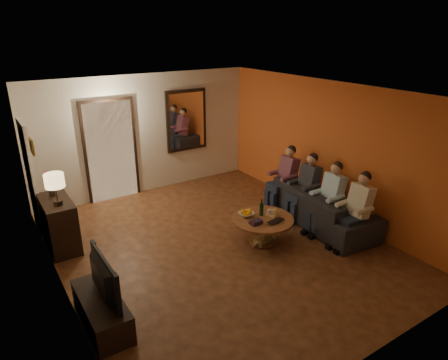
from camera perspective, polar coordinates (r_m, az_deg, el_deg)
floor at (r=6.94m, az=-0.74°, el=-9.37°), size 5.00×6.00×0.01m
ceiling at (r=6.04m, az=-0.86°, el=12.37°), size 5.00×6.00×0.01m
back_wall at (r=8.94m, az=-11.17°, el=6.39°), size 5.00×0.02×2.60m
front_wall at (r=4.39m, az=20.99°, el=-10.88°), size 5.00×0.02×2.60m
left_wall at (r=5.57m, az=-23.17°, el=-4.23°), size 0.02×6.00×2.60m
right_wall at (r=7.92m, az=14.73°, el=4.17°), size 0.02×6.00×2.60m
orange_accent at (r=7.92m, az=14.68°, el=4.16°), size 0.01×6.00×2.60m
kitchen_doorway at (r=8.74m, az=-15.86°, el=3.92°), size 1.00×0.06×2.10m
door_trim at (r=8.73m, az=-15.84°, el=3.90°), size 1.12×0.04×2.22m
fridge_glimpse at (r=8.86m, az=-14.24°, el=3.29°), size 0.45×0.03×1.70m
mirror_frame at (r=9.26m, az=-5.40°, el=8.48°), size 1.00×0.05×1.40m
mirror_glass at (r=9.24m, az=-5.31°, el=8.45°), size 0.86×0.02×1.26m
white_door at (r=7.81m, az=-25.86°, el=0.26°), size 0.06×0.85×2.04m
framed_art at (r=6.61m, az=-25.78°, el=4.36°), size 0.03×0.28×0.24m
art_canvas at (r=6.61m, az=-25.66°, el=4.39°), size 0.01×0.22×0.18m
dresser at (r=7.25m, az=-22.46°, el=-5.81°), size 0.45×0.97×0.86m
table_lamp at (r=6.78m, az=-22.90°, el=-1.24°), size 0.30×0.30×0.54m
flower_vase at (r=7.20m, az=-23.54°, el=-0.48°), size 0.14×0.14×0.44m
tv_stand at (r=5.48m, az=-17.05°, el=-17.42°), size 0.45×1.17×0.39m
tv at (r=5.20m, az=-17.62°, el=-13.32°), size 0.97×0.13×0.56m
sofa at (r=7.78m, az=13.57°, el=-3.54°), size 2.49×1.21×0.70m
person_a at (r=7.08m, az=18.38°, el=-4.38°), size 0.60×0.40×1.20m
person_b at (r=7.43m, az=14.85°, el=-2.76°), size 0.60×0.40×1.20m
person_c at (r=7.80m, az=11.64°, el=-1.29°), size 0.60×0.40×1.20m
person_d at (r=8.20m, az=8.74°, el=0.05°), size 0.60×0.40×1.20m
dog at (r=6.98m, az=6.05°, el=-6.68°), size 0.60×0.38×0.56m
coffee_table at (r=6.99m, az=5.46°, el=-7.09°), size 1.10×1.10×0.45m
bowl at (r=6.93m, az=3.24°, el=-4.91°), size 0.26×0.26×0.06m
oranges at (r=6.90m, az=3.25°, el=-4.40°), size 0.20×0.20×0.08m
wine_bottle at (r=6.92m, az=5.39°, el=-3.89°), size 0.07×0.07×0.31m
wine_glass at (r=7.00m, az=6.45°, el=-4.56°), size 0.06×0.06×0.10m
book_stack at (r=6.68m, az=4.58°, el=-5.97°), size 0.20×0.15×0.07m
laptop at (r=6.75m, az=7.68°, el=-6.01°), size 0.36×0.26×0.03m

